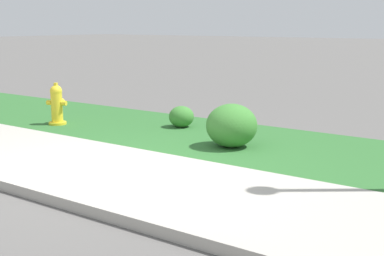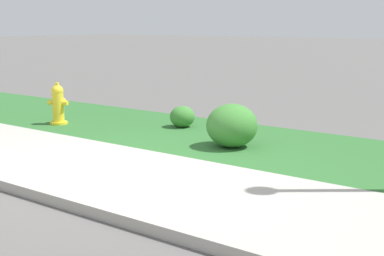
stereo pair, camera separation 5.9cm
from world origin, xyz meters
name	(u,v)px [view 2 (the right image)]	position (x,y,z in m)	size (l,w,h in m)	color
ground_plane	(120,174)	(0.00, 0.00, 0.00)	(120.00, 120.00, 0.00)	#5B5956
sidewalk_pavement	(120,173)	(0.00, 0.00, 0.01)	(18.00, 2.27, 0.01)	#ADA89E
grass_verge	(228,139)	(0.00, 2.52, 0.00)	(18.00, 2.76, 0.01)	#2D662D
street_curb	(41,194)	(0.00, -1.22, 0.06)	(18.00, 0.16, 0.12)	#ADA89E
fire_hydrant_by_grass_verge	(58,104)	(-3.25, 1.76, 0.38)	(0.40, 0.38, 0.78)	yellow
shrub_bush_mid_verge	(182,117)	(-1.22, 2.90, 0.19)	(0.45, 0.45, 0.39)	#3D7F33
shrub_bush_near_lamp	(232,126)	(0.34, 2.09, 0.33)	(0.78, 0.78, 0.66)	#3D7F33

